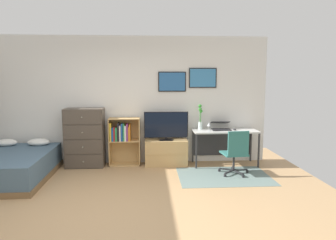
% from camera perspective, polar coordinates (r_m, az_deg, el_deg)
% --- Properties ---
extents(ground_plane, '(7.20, 7.20, 0.00)m').
position_cam_1_polar(ground_plane, '(4.60, -10.20, -15.71)').
color(ground_plane, tan).
extents(wall_back_with_posters, '(6.12, 0.09, 2.70)m').
position_cam_1_polar(wall_back_with_posters, '(6.65, -7.94, 3.64)').
color(wall_back_with_posters, silver).
rests_on(wall_back_with_posters, ground_plane).
extents(area_rug, '(1.70, 1.20, 0.01)m').
position_cam_1_polar(area_rug, '(5.96, 10.29, -10.15)').
color(area_rug, slate).
rests_on(area_rug, ground_plane).
extents(bed, '(1.49, 1.97, 0.60)m').
position_cam_1_polar(bed, '(6.34, -27.40, -7.57)').
color(bed, brown).
rests_on(bed, ground_plane).
extents(dresser, '(0.78, 0.46, 1.21)m').
position_cam_1_polar(dresser, '(6.59, -15.10, -3.16)').
color(dresser, '#4C4238').
rests_on(dresser, ground_plane).
extents(bookshelf, '(0.65, 0.30, 1.00)m').
position_cam_1_polar(bookshelf, '(6.55, -8.34, -3.16)').
color(bookshelf, tan).
rests_on(bookshelf, ground_plane).
extents(tv_stand, '(0.89, 0.41, 0.53)m').
position_cam_1_polar(tv_stand, '(6.56, -0.35, -5.99)').
color(tv_stand, tan).
rests_on(tv_stand, ground_plane).
extents(television, '(0.92, 0.16, 0.60)m').
position_cam_1_polar(television, '(6.42, -0.34, -1.11)').
color(television, black).
rests_on(television, tv_stand).
extents(desk, '(1.35, 0.56, 0.74)m').
position_cam_1_polar(desk, '(6.67, 10.33, -2.94)').
color(desk, silver).
rests_on(desk, ground_plane).
extents(office_chair, '(0.57, 0.58, 0.86)m').
position_cam_1_polar(office_chair, '(5.95, 12.42, -5.69)').
color(office_chair, '#232326').
rests_on(office_chair, ground_plane).
extents(laptop, '(0.41, 0.44, 0.17)m').
position_cam_1_polar(laptop, '(6.67, 9.70, -1.13)').
color(laptop, black).
rests_on(laptop, desk).
extents(computer_mouse, '(0.06, 0.10, 0.03)m').
position_cam_1_polar(computer_mouse, '(6.62, 12.19, -1.71)').
color(computer_mouse, '#262628').
rests_on(computer_mouse, desk).
extents(bamboo_vase, '(0.09, 0.09, 0.53)m').
position_cam_1_polar(bamboo_vase, '(6.58, 5.99, 0.34)').
color(bamboo_vase, silver).
rests_on(bamboo_vase, desk).
extents(wine_glass, '(0.07, 0.07, 0.18)m').
position_cam_1_polar(wine_glass, '(6.38, 7.57, -0.87)').
color(wine_glass, silver).
rests_on(wine_glass, desk).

